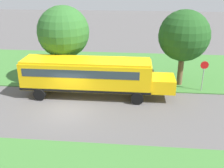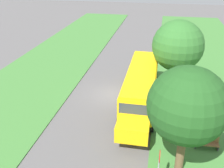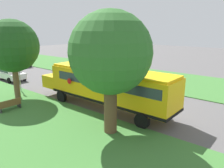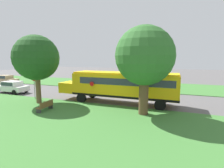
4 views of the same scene
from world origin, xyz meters
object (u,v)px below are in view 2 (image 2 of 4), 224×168
(school_bus, at_px, (141,85))
(oak_tree_beside_bus, at_px, (178,47))
(oak_tree_roadside_mid, at_px, (188,105))
(park_bench, at_px, (207,143))
(stop_sign, at_px, (159,166))

(school_bus, relative_size, oak_tree_beside_bus, 1.76)
(oak_tree_roadside_mid, relative_size, park_bench, 4.24)
(oak_tree_beside_bus, xyz_separation_m, oak_tree_roadside_mid, (-0.24, 10.37, -0.03))
(oak_tree_beside_bus, distance_m, park_bench, 9.20)
(school_bus, relative_size, oak_tree_roadside_mid, 1.82)
(oak_tree_roadside_mid, distance_m, park_bench, 5.18)
(oak_tree_roadside_mid, bearing_deg, oak_tree_beside_bus, -88.68)
(oak_tree_beside_bus, relative_size, stop_sign, 2.58)
(school_bus, relative_size, stop_sign, 4.53)
(school_bus, height_order, park_bench, school_bus)
(stop_sign, bearing_deg, school_bus, -79.13)
(oak_tree_roadside_mid, bearing_deg, park_bench, -127.21)
(oak_tree_beside_bus, height_order, oak_tree_roadside_mid, oak_tree_beside_bus)
(oak_tree_beside_bus, distance_m, stop_sign, 12.56)
(stop_sign, bearing_deg, oak_tree_roadside_mid, -126.05)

